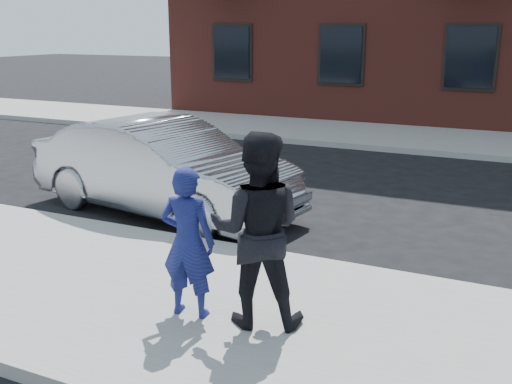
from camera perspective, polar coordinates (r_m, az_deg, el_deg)
The scene contains 8 objects.
ground at distance 6.43m, azimuth 4.10°, elevation -12.72°, with size 100.00×100.00×0.00m, color black.
near_sidewalk at distance 6.19m, azimuth 3.25°, elevation -13.11°, with size 50.00×3.50×0.15m, color gray.
near_curb at distance 7.73m, azimuth 8.33°, elevation -7.21°, with size 50.00×0.10×0.15m, color #999691.
far_sidewalk at distance 16.93m, azimuth 18.11°, elevation 4.62°, with size 50.00×3.50×0.15m, color gray.
far_curb at distance 15.18m, azimuth 17.20°, elevation 3.52°, with size 50.00×0.10×0.15m, color #999691.
silver_sedan at distance 10.04m, azimuth -8.86°, elevation 2.34°, with size 1.66×4.77×1.57m, color #999BA3.
man_hoodie at distance 6.08m, azimuth -6.51°, elevation -4.77°, with size 0.61×0.50×1.57m.
man_peacoat at distance 5.82m, azimuth 0.12°, elevation -3.66°, with size 1.14×1.01×1.95m.
Camera 1 is at (2.00, -5.30, 3.03)m, focal length 42.00 mm.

